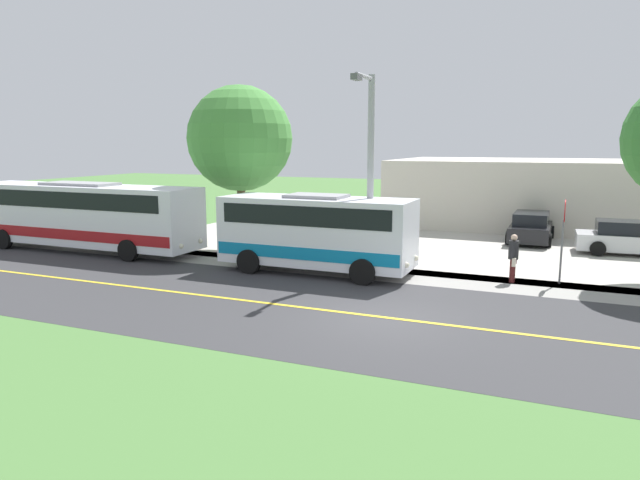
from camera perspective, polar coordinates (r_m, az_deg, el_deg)
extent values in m
plane|color=#477238|center=(16.10, 6.33, -7.61)|extent=(120.00, 120.00, 0.00)
cube|color=#333335|center=(16.10, 6.33, -7.60)|extent=(8.00, 100.00, 0.01)
cube|color=gray|center=(20.97, 10.46, -3.67)|extent=(2.40, 100.00, 0.01)
cube|color=#B2ADA3|center=(27.59, 19.89, -0.92)|extent=(14.00, 36.00, 0.01)
cube|color=gold|center=(16.10, 6.33, -7.58)|extent=(0.16, 100.00, 0.00)
cube|color=white|center=(21.19, -0.35, 0.93)|extent=(2.33, 7.11, 2.43)
cube|color=#0C72A5|center=(21.30, -0.35, -0.84)|extent=(2.37, 6.97, 0.44)
cube|color=black|center=(21.10, -0.36, 2.71)|extent=(2.37, 6.40, 0.70)
cube|color=gray|center=(21.04, -0.36, 4.36)|extent=(1.40, 2.13, 0.12)
cylinder|color=black|center=(21.71, 6.22, -1.90)|extent=(0.25, 0.90, 0.90)
cylinder|color=black|center=(19.54, 4.23, -3.15)|extent=(0.25, 0.90, 0.90)
cylinder|color=black|center=(23.34, -4.18, -1.07)|extent=(0.25, 0.90, 0.90)
cylinder|color=black|center=(21.34, -7.04, -2.12)|extent=(0.25, 0.90, 0.90)
sphere|color=#F2EACC|center=(20.81, 9.43, -1.77)|extent=(0.20, 0.20, 0.20)
sphere|color=#F2EACC|center=(19.60, 8.53, -2.45)|extent=(0.20, 0.20, 0.20)
cube|color=white|center=(27.72, -22.45, 2.38)|extent=(2.37, 11.51, 2.56)
cube|color=maroon|center=(27.81, -22.36, 0.89)|extent=(2.41, 11.28, 0.44)
cube|color=black|center=(27.65, -22.55, 3.89)|extent=(2.41, 10.36, 0.70)
cube|color=gray|center=(27.60, -22.63, 5.14)|extent=(1.42, 3.45, 0.12)
cylinder|color=black|center=(26.39, -15.00, -0.14)|extent=(0.25, 0.90, 0.90)
cylinder|color=black|center=(24.59, -18.40, -0.99)|extent=(0.25, 0.90, 0.90)
cylinder|color=black|center=(31.27, -25.37, 0.73)|extent=(0.25, 0.90, 0.90)
cylinder|color=black|center=(29.77, -28.76, 0.07)|extent=(0.25, 0.90, 0.90)
sphere|color=#F2EACC|center=(24.62, -11.74, -0.10)|extent=(0.20, 0.20, 0.20)
sphere|color=#F2EACC|center=(23.58, -13.55, -0.59)|extent=(0.20, 0.20, 0.20)
cylinder|color=#4C1919|center=(21.09, 18.49, -2.81)|extent=(0.18, 0.18, 0.81)
cylinder|color=#4C1919|center=(20.90, 18.44, -2.92)|extent=(0.18, 0.18, 0.81)
cylinder|color=#262628|center=(20.86, 18.57, -0.93)|extent=(0.34, 0.34, 0.64)
sphere|color=beige|center=(20.79, 18.63, 0.24)|extent=(0.22, 0.22, 0.22)
cylinder|color=#262628|center=(21.03, 18.61, -0.76)|extent=(0.27, 0.10, 0.58)
cube|color=beige|center=(21.18, 18.71, -1.83)|extent=(0.20, 0.12, 0.28)
cylinder|color=#262628|center=(20.67, 18.53, -0.92)|extent=(0.27, 0.10, 0.58)
cube|color=beige|center=(20.67, 18.59, -2.09)|extent=(0.20, 0.12, 0.28)
cylinder|color=slate|center=(21.16, 22.72, -1.10)|extent=(0.07, 0.07, 2.20)
cylinder|color=red|center=(20.97, 23.02, 2.66)|extent=(0.76, 0.03, 0.76)
cylinder|color=#9E9EA3|center=(20.82, 5.00, 6.23)|extent=(0.24, 0.24, 7.09)
cylinder|color=#9E9EA3|center=(20.15, 4.41, 15.80)|extent=(1.60, 0.14, 0.14)
cube|color=#59595B|center=(19.39, 3.61, 15.76)|extent=(0.50, 0.24, 0.20)
cube|color=black|center=(29.92, 20.09, 0.87)|extent=(4.42, 1.85, 0.70)
cube|color=black|center=(29.64, 20.13, 2.03)|extent=(2.44, 1.56, 0.57)
cylinder|color=black|center=(31.37, 18.60, 0.94)|extent=(0.64, 0.23, 0.64)
cylinder|color=black|center=(31.26, 21.88, 0.72)|extent=(0.64, 0.23, 0.64)
cylinder|color=black|center=(28.68, 18.08, 0.20)|extent=(0.64, 0.23, 0.64)
cylinder|color=black|center=(28.56, 21.67, -0.04)|extent=(0.64, 0.23, 0.64)
cube|color=silver|center=(28.15, 28.38, -0.21)|extent=(1.96, 4.46, 0.70)
cube|color=black|center=(28.04, 28.08, 1.09)|extent=(1.62, 2.47, 0.57)
cylinder|color=black|center=(28.92, 25.46, -0.18)|extent=(0.24, 0.65, 0.64)
cylinder|color=black|center=(27.15, 25.73, -0.78)|extent=(0.24, 0.65, 0.64)
cylinder|color=brown|center=(26.01, -7.74, 2.54)|extent=(0.36, 0.36, 3.22)
sphere|color=#478C3D|center=(25.82, -7.91, 9.90)|extent=(4.60, 4.60, 4.60)
cube|color=beige|center=(36.30, 20.65, 4.42)|extent=(10.00, 16.05, 3.78)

